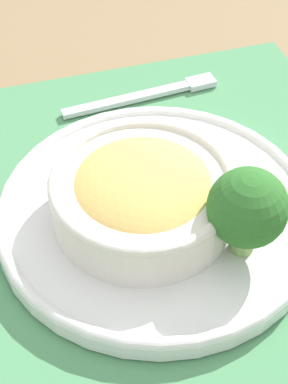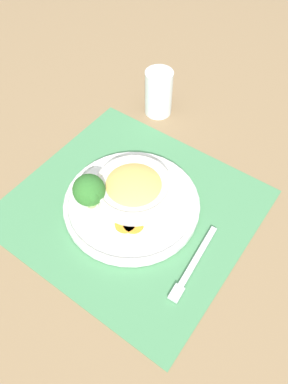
% 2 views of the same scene
% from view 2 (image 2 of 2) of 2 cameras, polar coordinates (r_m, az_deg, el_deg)
% --- Properties ---
extents(ground_plane, '(4.00, 4.00, 0.00)m').
position_cam_2_polar(ground_plane, '(0.82, -1.85, -2.33)').
color(ground_plane, '#8C704C').
extents(placemat, '(0.54, 0.51, 0.00)m').
position_cam_2_polar(placemat, '(0.82, -1.86, -2.25)').
color(placemat, '#4C8C59').
rests_on(placemat, ground_plane).
extents(plate, '(0.29, 0.29, 0.02)m').
position_cam_2_polar(plate, '(0.81, -1.88, -1.71)').
color(plate, white).
rests_on(plate, placemat).
extents(bowl, '(0.16, 0.16, 0.06)m').
position_cam_2_polar(bowl, '(0.79, -1.57, 0.54)').
color(bowl, silver).
rests_on(bowl, plate).
extents(broccoli_floret, '(0.07, 0.07, 0.08)m').
position_cam_2_polar(broccoli_floret, '(0.77, -8.37, 0.24)').
color(broccoli_floret, '#84AD5B').
rests_on(broccoli_floret, plate).
extents(carrot_slice_near, '(0.04, 0.04, 0.01)m').
position_cam_2_polar(carrot_slice_near, '(0.77, -2.87, -4.86)').
color(carrot_slice_near, orange).
rests_on(carrot_slice_near, plate).
extents(carrot_slice_middle, '(0.04, 0.04, 0.01)m').
position_cam_2_polar(carrot_slice_middle, '(0.77, -1.62, -4.92)').
color(carrot_slice_middle, orange).
rests_on(carrot_slice_middle, plate).
extents(water_glass, '(0.07, 0.07, 0.12)m').
position_cam_2_polar(water_glass, '(1.01, 2.23, 14.56)').
color(water_glass, silver).
rests_on(water_glass, ground_plane).
extents(fork, '(0.05, 0.18, 0.01)m').
position_cam_2_polar(fork, '(0.74, 7.06, -11.64)').
color(fork, silver).
rests_on(fork, placemat).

